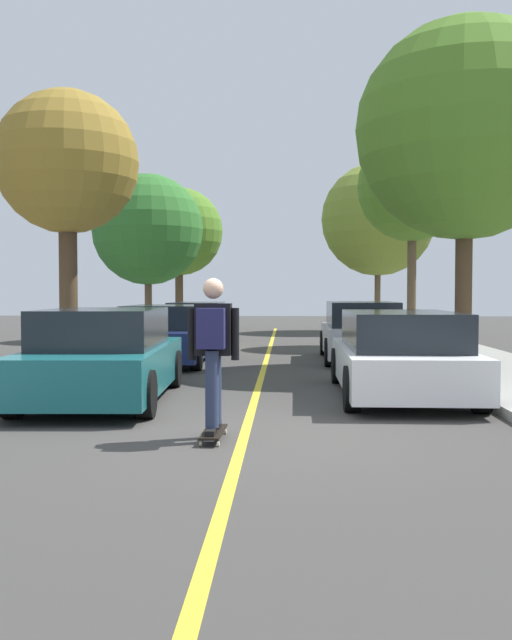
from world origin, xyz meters
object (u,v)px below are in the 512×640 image
Objects in this scene: parked_car_right_near at (361,332)px; skateboard at (214,432)px; street_tree_left_far at (179,232)px; parked_car_left_far at (197,324)px; parked_car_right_nearest at (400,355)px; street_tree_right_nearest at (465,131)px; parked_car_left_nearest at (104,357)px; street_tree_right_far at (378,219)px; street_tree_left_nearest at (67,164)px; street_tree_right_near at (412,187)px; skateboarder at (213,344)px; parked_car_left_near at (166,335)px; street_tree_left_near at (148,230)px.

skateboard is (-2.61, -9.24, -0.61)m from parked_car_right_near.
parked_car_left_far is at bearing -78.03° from street_tree_left_far.
street_tree_right_nearest is (1.94, 3.89, 4.36)m from parked_car_right_nearest.
parked_car_left_nearest is at bearing 125.22° from skateboard.
parked_car_right_nearest is 0.66× the size of street_tree_right_far.
street_tree_left_nearest is 9.30m from skateboard.
street_tree_right_near is at bearing 79.12° from parked_car_right_nearest.
parked_car_right_near is 0.63× the size of street_tree_right_far.
street_tree_right_far is at bearing 78.00° from skateboarder.
parked_car_left_nearest is at bearing -89.99° from parked_car_left_near.
street_tree_left_far is 17.94m from street_tree_right_nearest.
street_tree_left_nearest is at bearing -90.00° from street_tree_left_far.
parked_car_left_nearest is at bearing -125.20° from parked_car_right_near.
street_tree_right_near is 7.41× the size of skateboard.
street_tree_right_near is at bearing 65.43° from parked_car_right_near.
street_tree_left_far reaches higher than parked_car_right_nearest.
street_tree_left_nearest reaches higher than parked_car_left_far.
parked_car_left_nearest is 1.05× the size of parked_car_right_near.
street_tree_right_far is 22.17m from skateboarder.
street_tree_right_near reaches higher than street_tree_left_near.
parked_car_left_far is at bearing 73.83° from street_tree_left_nearest.
skateboard is at bearing -80.43° from street_tree_left_far.
street_tree_left_nearest is (-6.50, -1.97, 3.69)m from parked_car_right_near.
street_tree_right_nearest reaches higher than skateboard.
parked_car_left_nearest is 11.18m from parked_car_left_far.
street_tree_left_near is at bearing 133.39° from parked_car_right_near.
street_tree_left_near reaches higher than skateboard.
parked_car_right_near is at bearing -46.61° from street_tree_left_near.
street_tree_left_nearest is 0.96× the size of street_tree_left_far.
parked_car_left_nearest is 5.50m from parked_car_left_near.
parked_car_left_nearest is at bearing -66.69° from street_tree_left_nearest.
parked_car_left_nearest is 2.64× the size of skateboarder.
skateboarder reaches higher than parked_car_left_far.
street_tree_right_far reaches higher than skateboard.
parked_car_right_nearest is 0.77× the size of street_tree_left_nearest.
street_tree_right_near is at bearing -4.14° from parked_car_left_far.
parked_car_right_near is 0.78× the size of street_tree_left_near.
street_tree_left_near is at bearing -90.00° from street_tree_left_far.
parked_car_right_near is 15.71m from street_tree_left_far.
parked_car_left_nearest is 6.15m from street_tree_left_nearest.
skateboarder reaches higher than parked_car_right_near.
street_tree_right_nearest is at bearing -61.90° from street_tree_left_far.
street_tree_left_near is at bearing 117.07° from parked_car_right_nearest.
street_tree_left_far reaches higher than parked_car_left_near.
street_tree_left_far is at bearing 97.45° from parked_car_left_near.
parked_car_left_near is 0.60× the size of street_tree_right_far.
street_tree_left_far is at bearing 108.27° from parked_car_right_nearest.
parked_car_left_near is at bearing -90.00° from parked_car_left_far.
street_tree_left_near is at bearing 98.26° from parked_car_left_nearest.
street_tree_right_far is at bearing 70.74° from parked_car_left_nearest.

